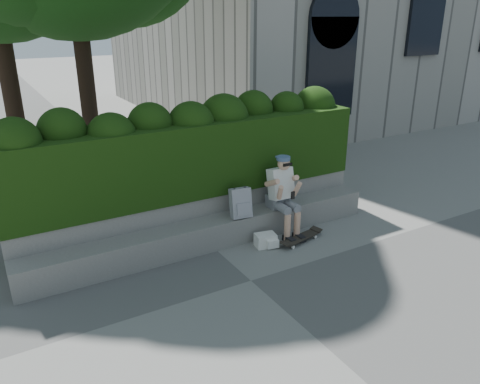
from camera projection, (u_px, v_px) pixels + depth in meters
ground at (251, 281)px, 6.67m from camera, size 80.00×80.00×0.00m
bench_ledge at (211, 233)px, 7.60m from camera, size 6.00×0.45×0.45m
planter_wall at (198, 215)px, 7.93m from camera, size 6.00×0.50×0.75m
hedge at (191, 156)px, 7.76m from camera, size 6.00×1.00×1.20m
person at (283, 192)px, 7.86m from camera, size 0.40×0.76×1.38m
skateboard at (301, 238)px, 7.79m from camera, size 0.83×0.36×0.08m
backpack_plaid at (241, 203)px, 7.59m from camera, size 0.35×0.23×0.49m
backpack_ground at (265, 240)px, 7.63m from camera, size 0.37×0.29×0.21m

